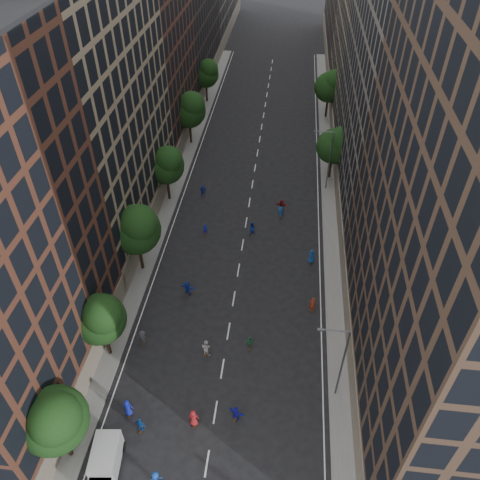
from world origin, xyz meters
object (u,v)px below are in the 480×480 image
Objects in this scene: streetlamp_far at (328,158)px; skater_0 at (128,408)px; streetlamp_near at (340,360)px; cargo_van at (105,463)px.

streetlamp_far is 41.29m from skater_0.
streetlamp_far is (0.00, 33.00, 0.00)m from streetlamp_near.
streetlamp_far reaches higher than skater_0.
streetlamp_near is at bearing -90.00° from streetlamp_far.
streetlamp_near and streetlamp_far have the same top height.
skater_0 is (-17.87, -36.98, -4.22)m from streetlamp_far.
streetlamp_near reaches higher than cargo_van.
cargo_van is 2.50× the size of skater_0.
streetlamp_near reaches higher than skater_0.
skater_0 is (-17.87, -3.98, -4.22)m from streetlamp_near.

